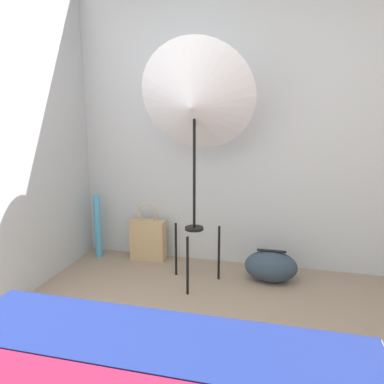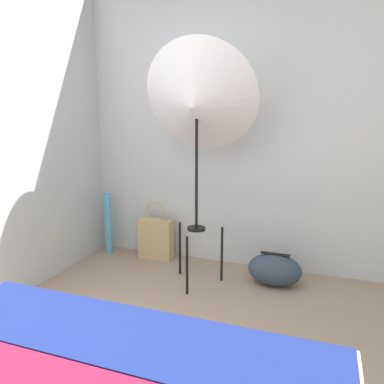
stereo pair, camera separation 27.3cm
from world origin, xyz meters
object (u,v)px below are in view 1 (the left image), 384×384
(tote_bag, at_px, (148,239))
(duffel_bag, at_px, (271,266))
(photo_umbrella, at_px, (194,103))
(paper_roll, at_px, (98,226))

(tote_bag, bearing_deg, duffel_bag, -10.05)
(photo_umbrella, distance_m, paper_roll, 1.56)
(photo_umbrella, bearing_deg, tote_bag, 145.28)
(tote_bag, xyz_separation_m, paper_roll, (-0.49, -0.04, 0.10))
(photo_umbrella, relative_size, paper_roll, 3.14)
(tote_bag, xyz_separation_m, duffel_bag, (1.14, -0.20, -0.07))
(photo_umbrella, xyz_separation_m, paper_roll, (-1.02, 0.33, -1.13))
(tote_bag, height_order, duffel_bag, tote_bag)
(paper_roll, bearing_deg, duffel_bag, -5.76)
(photo_umbrella, xyz_separation_m, tote_bag, (-0.53, 0.37, -1.23))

